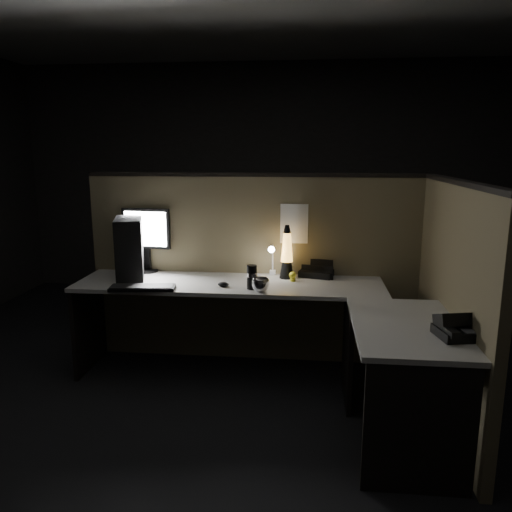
# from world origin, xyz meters

# --- Properties ---
(floor) EXTENTS (6.00, 6.00, 0.00)m
(floor) POSITION_xyz_m (0.00, 0.00, 0.00)
(floor) COLOR black
(floor) RESTS_ON ground
(room_shell) EXTENTS (6.00, 6.00, 6.00)m
(room_shell) POSITION_xyz_m (0.00, 0.00, 1.62)
(room_shell) COLOR silver
(room_shell) RESTS_ON ground
(partition_back) EXTENTS (2.66, 0.06, 1.50)m
(partition_back) POSITION_xyz_m (0.00, 0.93, 0.75)
(partition_back) COLOR #6C6344
(partition_back) RESTS_ON ground
(partition_right) EXTENTS (0.06, 1.66, 1.50)m
(partition_right) POSITION_xyz_m (1.33, 0.10, 0.75)
(partition_right) COLOR #6C6344
(partition_right) RESTS_ON ground
(desk) EXTENTS (2.60, 1.60, 0.73)m
(desk) POSITION_xyz_m (0.18, 0.25, 0.58)
(desk) COLOR #ADABA3
(desk) RESTS_ON ground
(pc_tower) EXTENTS (0.32, 0.48, 0.46)m
(pc_tower) POSITION_xyz_m (-0.95, 0.69, 0.96)
(pc_tower) COLOR black
(pc_tower) RESTS_ON desk
(monitor) EXTENTS (0.40, 0.17, 0.52)m
(monitor) POSITION_xyz_m (-0.87, 0.88, 1.04)
(monitor) COLOR black
(monitor) RESTS_ON desk
(keyboard) EXTENTS (0.47, 0.21, 0.02)m
(keyboard) POSITION_xyz_m (-0.74, 0.35, 0.74)
(keyboard) COLOR black
(keyboard) RESTS_ON desk
(mouse) EXTENTS (0.09, 0.07, 0.03)m
(mouse) POSITION_xyz_m (-0.18, 0.48, 0.75)
(mouse) COLOR black
(mouse) RESTS_ON desk
(clip_lamp) EXTENTS (0.05, 0.20, 0.26)m
(clip_lamp) POSITION_xyz_m (0.15, 0.80, 0.88)
(clip_lamp) COLOR white
(clip_lamp) RESTS_ON desk
(organizer) EXTENTS (0.30, 0.28, 0.19)m
(organizer) POSITION_xyz_m (0.51, 0.88, 0.77)
(organizer) COLOR black
(organizer) RESTS_ON desk
(lava_lamp) EXTENTS (0.11, 0.11, 0.42)m
(lava_lamp) POSITION_xyz_m (0.27, 0.78, 0.90)
(lava_lamp) COLOR black
(lava_lamp) RESTS_ON desk
(travel_mug) EXTENTS (0.08, 0.08, 0.17)m
(travel_mug) POSITION_xyz_m (0.04, 0.44, 0.82)
(travel_mug) COLOR black
(travel_mug) RESTS_ON desk
(steel_mug) EXTENTS (0.13, 0.13, 0.10)m
(steel_mug) POSITION_xyz_m (0.10, 0.38, 0.78)
(steel_mug) COLOR silver
(steel_mug) RESTS_ON desk
(figurine) EXTENTS (0.05, 0.05, 0.05)m
(figurine) POSITION_xyz_m (0.32, 0.69, 0.78)
(figurine) COLOR yellow
(figurine) RESTS_ON desk
(pinned_paper) EXTENTS (0.22, 0.00, 0.31)m
(pinned_paper) POSITION_xyz_m (0.32, 0.90, 1.14)
(pinned_paper) COLOR white
(pinned_paper) RESTS_ON partition_back
(desk_phone) EXTENTS (0.27, 0.27, 0.14)m
(desk_phone) POSITION_xyz_m (1.24, -0.36, 0.78)
(desk_phone) COLOR black
(desk_phone) RESTS_ON desk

